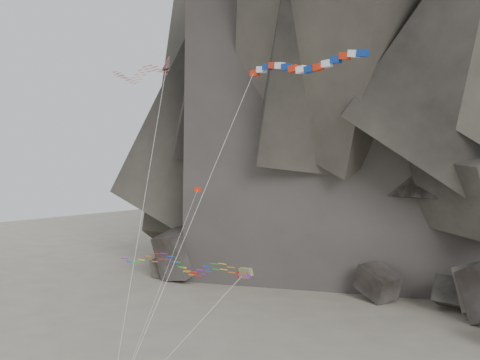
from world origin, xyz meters
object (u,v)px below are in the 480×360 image
Objects in this scene: parafoil_kite at (176,263)px; pennant_kite at (184,223)px; banner_kite at (302,66)px; delta_kite at (136,74)px.

parafoil_kite is 0.88× the size of pennant_kite.
banner_kite is 1.66× the size of pennant_kite.
parafoil_kite is at bearing -77.95° from pennant_kite.
banner_kite is at bearing 49.62° from parafoil_kite.
delta_kite reaches higher than banner_kite.
parafoil_kite is (-7.75, -5.49, -14.84)m from banner_kite.
banner_kite is 1.89× the size of parafoil_kite.
pennant_kite is at bearing -38.51° from delta_kite.
delta_kite reaches higher than pennant_kite.
banner_kite is (19.04, -0.51, -1.08)m from delta_kite.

